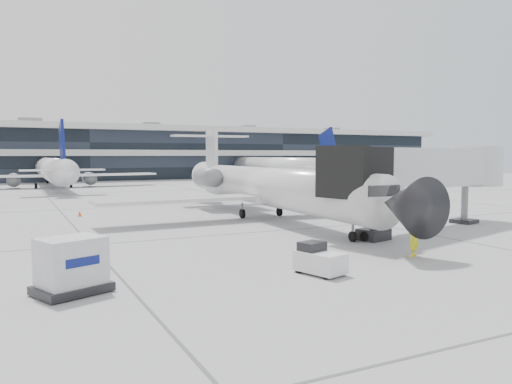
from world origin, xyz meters
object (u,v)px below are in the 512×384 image
jet_bridge (431,169)px  baggage_tug (319,260)px  regional_jet (268,186)px  cargo_uld (72,266)px  ramp_worker (413,236)px

jet_bridge → baggage_tug: jet_bridge is taller
regional_jet → jet_bridge: (7.32, -9.99, 1.52)m
regional_jet → baggage_tug: regional_jet is taller
cargo_uld → jet_bridge: bearing=-8.4°
ramp_worker → cargo_uld: bearing=-30.7°
ramp_worker → baggage_tug: size_ratio=0.86×
ramp_worker → baggage_tug: bearing=-20.2°
regional_jet → jet_bridge: bearing=-51.6°
baggage_tug → jet_bridge: bearing=12.0°
regional_jet → ramp_worker: regional_jet is taller
jet_bridge → baggage_tug: bearing=-167.0°
jet_bridge → cargo_uld: (-23.79, -5.89, -3.15)m
regional_jet → cargo_uld: bearing=-133.8°
baggage_tug → regional_jet: bearing=53.3°
cargo_uld → ramp_worker: bearing=-24.0°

